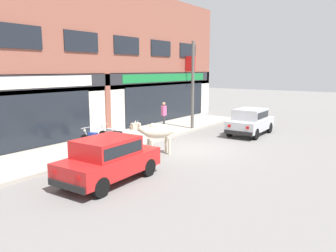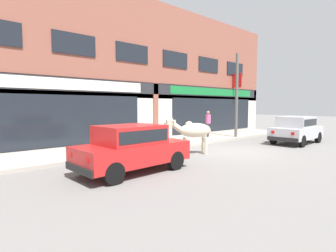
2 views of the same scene
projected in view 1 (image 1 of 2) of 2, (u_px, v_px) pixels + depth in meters
name	position (u px, v px, depth m)	size (l,w,h in m)	color
ground_plane	(194.00, 148.00, 15.11)	(90.00, 90.00, 0.00)	slate
sidewalk	(131.00, 137.00, 17.35)	(19.00, 3.40, 0.12)	#A8A093
shop_building	(103.00, 64.00, 17.82)	(23.00, 1.40, 8.27)	#8E5142
cow	(157.00, 132.00, 13.76)	(2.02, 1.13, 1.61)	beige
car_0	(108.00, 157.00, 10.51)	(3.68, 1.77, 1.46)	black
car_1	(250.00, 120.00, 18.15)	(3.65, 1.70, 1.46)	black
motorcycle_0	(95.00, 140.00, 14.65)	(0.52, 1.81, 0.88)	black
motorcycle_1	(113.00, 135.00, 15.55)	(0.52, 1.81, 0.88)	black
pedestrian	(164.00, 113.00, 19.21)	(0.43, 0.32, 1.60)	#2D2D33
utility_pole	(193.00, 86.00, 19.22)	(0.18, 0.18, 5.10)	#595651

